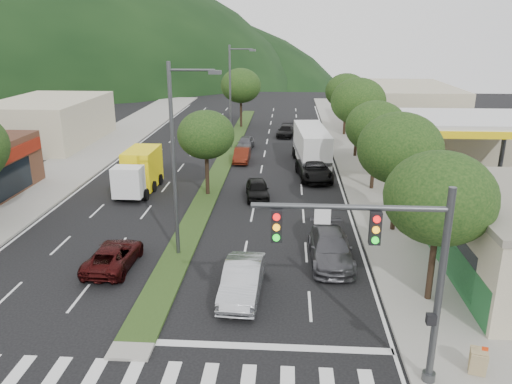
# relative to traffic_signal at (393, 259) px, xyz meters

# --- Properties ---
(ground) EXTENTS (160.00, 160.00, 0.00)m
(ground) POSITION_rel_traffic_signal_xyz_m (-9.03, 1.54, -4.65)
(ground) COLOR black
(ground) RESTS_ON ground
(sidewalk_right) EXTENTS (5.00, 90.00, 0.15)m
(sidewalk_right) POSITION_rel_traffic_signal_xyz_m (3.47, 26.54, -4.57)
(sidewalk_right) COLOR gray
(sidewalk_right) RESTS_ON ground
(sidewalk_left) EXTENTS (6.00, 90.00, 0.15)m
(sidewalk_left) POSITION_rel_traffic_signal_xyz_m (-22.03, 26.54, -4.57)
(sidewalk_left) COLOR gray
(sidewalk_left) RESTS_ON ground
(median) EXTENTS (1.60, 56.00, 0.12)m
(median) POSITION_rel_traffic_signal_xyz_m (-9.03, 29.54, -4.59)
(median) COLOR #243C15
(median) RESTS_ON ground
(crosswalk) EXTENTS (19.00, 2.20, 0.01)m
(crosswalk) POSITION_rel_traffic_signal_xyz_m (-9.03, -0.46, -4.64)
(crosswalk) COLOR silver
(crosswalk) RESTS_ON ground
(traffic_signal) EXTENTS (6.12, 0.40, 7.00)m
(traffic_signal) POSITION_rel_traffic_signal_xyz_m (0.00, 0.00, 0.00)
(traffic_signal) COLOR #47494C
(traffic_signal) RESTS_ON ground
(gas_canopy) EXTENTS (12.20, 8.20, 5.25)m
(gas_canopy) POSITION_rel_traffic_signal_xyz_m (9.97, 23.54, 0.00)
(gas_canopy) COLOR silver
(gas_canopy) RESTS_ON ground
(bldg_left_far) EXTENTS (9.00, 14.00, 4.60)m
(bldg_left_far) POSITION_rel_traffic_signal_xyz_m (-28.03, 35.54, -2.35)
(bldg_left_far) COLOR beige
(bldg_left_far) RESTS_ON ground
(bldg_right_far) EXTENTS (10.00, 16.00, 5.20)m
(bldg_right_far) POSITION_rel_traffic_signal_xyz_m (10.47, 45.54, -2.05)
(bldg_right_far) COLOR beige
(bldg_right_far) RESTS_ON ground
(tree_r_a) EXTENTS (4.60, 4.60, 6.63)m
(tree_r_a) POSITION_rel_traffic_signal_xyz_m (2.97, 5.54, 0.17)
(tree_r_a) COLOR black
(tree_r_a) RESTS_ON sidewalk_right
(tree_r_b) EXTENTS (4.80, 4.80, 6.94)m
(tree_r_b) POSITION_rel_traffic_signal_xyz_m (2.97, 13.54, 0.39)
(tree_r_b) COLOR black
(tree_r_b) RESTS_ON sidewalk_right
(tree_r_c) EXTENTS (4.40, 4.40, 6.48)m
(tree_r_c) POSITION_rel_traffic_signal_xyz_m (2.97, 21.54, 0.10)
(tree_r_c) COLOR black
(tree_r_c) RESTS_ON sidewalk_right
(tree_r_d) EXTENTS (5.00, 5.00, 7.17)m
(tree_r_d) POSITION_rel_traffic_signal_xyz_m (2.97, 31.54, 0.54)
(tree_r_d) COLOR black
(tree_r_d) RESTS_ON sidewalk_right
(tree_r_e) EXTENTS (4.60, 4.60, 6.71)m
(tree_r_e) POSITION_rel_traffic_signal_xyz_m (2.97, 41.54, 0.25)
(tree_r_e) COLOR black
(tree_r_e) RESTS_ON sidewalk_right
(tree_med_near) EXTENTS (4.00, 4.00, 6.02)m
(tree_med_near) POSITION_rel_traffic_signal_xyz_m (-9.03, 19.54, -0.22)
(tree_med_near) COLOR black
(tree_med_near) RESTS_ON median
(tree_med_far) EXTENTS (4.80, 4.80, 6.94)m
(tree_med_far) POSITION_rel_traffic_signal_xyz_m (-9.03, 45.54, 0.36)
(tree_med_far) COLOR black
(tree_med_far) RESTS_ON median
(streetlight_near) EXTENTS (2.60, 0.25, 10.00)m
(streetlight_near) POSITION_rel_traffic_signal_xyz_m (-8.82, 9.54, 0.94)
(streetlight_near) COLOR #47494C
(streetlight_near) RESTS_ON ground
(streetlight_mid) EXTENTS (2.60, 0.25, 10.00)m
(streetlight_mid) POSITION_rel_traffic_signal_xyz_m (-8.82, 34.54, 0.94)
(streetlight_mid) COLOR #47494C
(streetlight_mid) RESTS_ON ground
(sedan_silver) EXTENTS (1.85, 4.76, 1.55)m
(sedan_silver) POSITION_rel_traffic_signal_xyz_m (-5.24, 5.49, -3.87)
(sedan_silver) COLOR #AFB2B7
(sedan_silver) RESTS_ON ground
(suv_maroon) EXTENTS (2.16, 4.52, 1.24)m
(suv_maroon) POSITION_rel_traffic_signal_xyz_m (-11.94, 7.88, -4.02)
(suv_maroon) COLOR #330B0B
(suv_maroon) RESTS_ON ground
(car_queue_a) EXTENTS (1.99, 4.02, 1.32)m
(car_queue_a) POSITION_rel_traffic_signal_xyz_m (-5.42, 19.12, -3.99)
(car_queue_a) COLOR black
(car_queue_a) RESTS_ON ground
(car_queue_b) EXTENTS (2.27, 5.24, 1.50)m
(car_queue_b) POSITION_rel_traffic_signal_xyz_m (-1.03, 9.21, -3.89)
(car_queue_b) COLOR #48484D
(car_queue_b) RESTS_ON ground
(car_queue_c) EXTENTS (1.33, 3.81, 1.25)m
(car_queue_c) POSITION_rel_traffic_signal_xyz_m (-7.43, 29.12, -4.02)
(car_queue_c) COLOR #52190D
(car_queue_c) RESTS_ON ground
(car_queue_d) EXTENTS (3.10, 5.60, 1.48)m
(car_queue_d) POSITION_rel_traffic_signal_xyz_m (-1.18, 24.12, -3.90)
(car_queue_d) COLOR black
(car_queue_d) RESTS_ON ground
(car_queue_e) EXTENTS (1.68, 3.79, 1.27)m
(car_queue_e) POSITION_rel_traffic_signal_xyz_m (-7.53, 34.12, -4.01)
(car_queue_e) COLOR #515257
(car_queue_e) RESTS_ON ground
(car_queue_f) EXTENTS (2.19, 4.31, 1.20)m
(car_queue_f) POSITION_rel_traffic_signal_xyz_m (-3.56, 40.61, -4.05)
(car_queue_f) COLOR black
(car_queue_f) RESTS_ON ground
(box_truck) EXTENTS (2.42, 6.04, 2.96)m
(box_truck) POSITION_rel_traffic_signal_xyz_m (-14.17, 20.35, -3.24)
(box_truck) COLOR white
(box_truck) RESTS_ON ground
(motorhome) EXTENTS (3.29, 8.67, 3.26)m
(motorhome) POSITION_rel_traffic_signal_xyz_m (-1.26, 28.46, -2.91)
(motorhome) COLOR silver
(motorhome) RESTS_ON ground
(a_frame_sign) EXTENTS (0.70, 0.76, 1.25)m
(a_frame_sign) POSITION_rel_traffic_signal_xyz_m (3.31, 0.46, -3.94)
(a_frame_sign) COLOR tan
(a_frame_sign) RESTS_ON sidewalk_right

